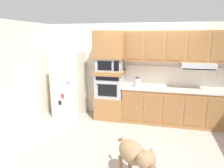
# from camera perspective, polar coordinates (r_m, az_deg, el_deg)

# --- Properties ---
(ground_plane) EXTENTS (9.60, 9.60, 0.00)m
(ground_plane) POSITION_cam_1_polar(r_m,az_deg,el_deg) (4.73, 8.40, -13.82)
(ground_plane) COLOR #9E9389
(back_kitchen_wall) EXTENTS (6.20, 0.12, 2.50)m
(back_kitchen_wall) POSITION_cam_1_polar(r_m,az_deg,el_deg) (5.40, 9.91, 3.57)
(back_kitchen_wall) COLOR silver
(back_kitchen_wall) RESTS_ON ground
(side_panel_left) EXTENTS (0.12, 7.10, 2.50)m
(side_panel_left) POSITION_cam_1_polar(r_m,az_deg,el_deg) (5.30, -22.80, 2.54)
(side_panel_left) COLOR silver
(side_panel_left) RESTS_ON ground
(refrigerator) EXTENTS (0.76, 0.73, 1.76)m
(refrigerator) POSITION_cam_1_polar(r_m,az_deg,el_deg) (5.57, -12.21, -0.12)
(refrigerator) COLOR silver
(refrigerator) RESTS_ON ground
(oven_base_cabinet) EXTENTS (0.74, 0.62, 0.60)m
(oven_base_cabinet) POSITION_cam_1_polar(r_m,az_deg,el_deg) (5.43, -0.55, -6.56)
(oven_base_cabinet) COLOR #996638
(oven_base_cabinet) RESTS_ON ground
(built_in_oven) EXTENTS (0.70, 0.62, 0.60)m
(built_in_oven) POSITION_cam_1_polar(r_m,az_deg,el_deg) (5.25, -0.57, -0.41)
(built_in_oven) COLOR #A8AAAF
(built_in_oven) RESTS_ON oven_base_cabinet
(appliance_mid_shelf) EXTENTS (0.74, 0.62, 0.10)m
(appliance_mid_shelf) POSITION_cam_1_polar(r_m,az_deg,el_deg) (5.18, -0.57, 3.36)
(appliance_mid_shelf) COLOR #996638
(appliance_mid_shelf) RESTS_ON built_in_oven
(microwave) EXTENTS (0.64, 0.54, 0.32)m
(microwave) POSITION_cam_1_polar(r_m,az_deg,el_deg) (5.15, -0.58, 5.66)
(microwave) COLOR #A8AAAF
(microwave) RESTS_ON appliance_mid_shelf
(appliance_upper_cabinet) EXTENTS (0.74, 0.62, 0.68)m
(appliance_upper_cabinet) POSITION_cam_1_polar(r_m,az_deg,el_deg) (5.11, -0.59, 11.23)
(appliance_upper_cabinet) COLOR #996638
(appliance_upper_cabinet) RESTS_ON microwave
(lower_cabinet_run) EXTENTS (2.92, 0.63, 0.88)m
(lower_cabinet_run) POSITION_cam_1_polar(r_m,az_deg,el_deg) (5.27, 19.28, -6.34)
(lower_cabinet_run) COLOR #996638
(lower_cabinet_run) RESTS_ON ground
(countertop_slab) EXTENTS (2.96, 0.64, 0.04)m
(countertop_slab) POSITION_cam_1_polar(r_m,az_deg,el_deg) (5.15, 19.67, -1.50)
(countertop_slab) COLOR #BCB2A3
(countertop_slab) RESTS_ON lower_cabinet_run
(backsplash_panel) EXTENTS (2.96, 0.02, 0.50)m
(backsplash_panel) POSITION_cam_1_polar(r_m,az_deg,el_deg) (5.37, 19.58, 2.06)
(backsplash_panel) COLOR white
(backsplash_panel) RESTS_ON countertop_slab
(upper_cabinet_with_hood) EXTENTS (2.92, 0.48, 0.88)m
(upper_cabinet_with_hood) POSITION_cam_1_polar(r_m,az_deg,el_deg) (5.12, 20.62, 9.74)
(upper_cabinet_with_hood) COLOR #996638
(upper_cabinet_with_hood) RESTS_ON backsplash_panel
(electric_kettle) EXTENTS (0.17, 0.17, 0.24)m
(electric_kettle) POSITION_cam_1_polar(r_m,az_deg,el_deg) (5.05, 7.24, 0.50)
(electric_kettle) COLOR #A8AAAF
(electric_kettle) RESTS_ON countertop_slab
(dog) EXTENTS (0.68, 0.83, 0.74)m
(dog) POSITION_cam_1_polar(r_m,az_deg,el_deg) (3.05, 6.51, -19.67)
(dog) COLOR #997551
(dog) RESTS_ON ground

